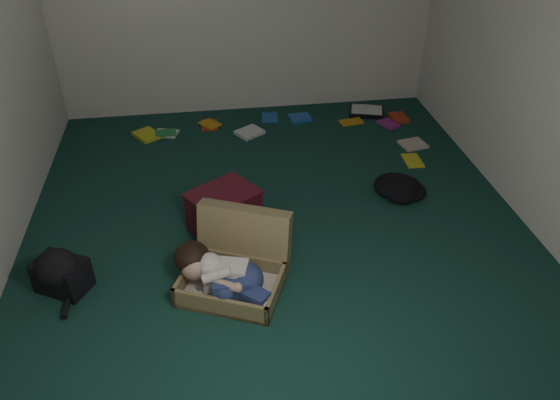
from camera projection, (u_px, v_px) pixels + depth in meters
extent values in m
plane|color=#143A30|center=(277.00, 225.00, 4.42)|extent=(4.50, 4.50, 0.00)
plane|color=silver|center=(371.00, 316.00, 1.85)|extent=(4.50, 0.00, 4.50)
plane|color=silver|center=(551.00, 57.00, 3.93)|extent=(0.00, 4.50, 4.50)
cube|color=olive|center=(231.00, 284.00, 3.74)|extent=(0.81, 0.71, 0.15)
cube|color=beige|center=(231.00, 288.00, 3.76)|extent=(0.73, 0.63, 0.02)
cube|color=olive|center=(244.00, 238.00, 3.90)|extent=(0.70, 0.46, 0.49)
cube|color=silver|center=(227.00, 276.00, 3.68)|extent=(0.32, 0.23, 0.21)
sphere|color=tan|center=(194.00, 267.00, 3.67)|extent=(0.18, 0.18, 0.18)
ellipsoid|color=black|center=(192.00, 257.00, 3.70)|extent=(0.24, 0.25, 0.21)
ellipsoid|color=navy|center=(247.00, 279.00, 3.66)|extent=(0.22, 0.25, 0.21)
cube|color=navy|center=(231.00, 288.00, 3.60)|extent=(0.25, 0.13, 0.13)
cube|color=navy|center=(252.00, 296.00, 3.57)|extent=(0.25, 0.24, 0.11)
sphere|color=white|center=(266.00, 298.00, 3.59)|extent=(0.11, 0.11, 0.11)
sphere|color=white|center=(264.00, 306.00, 3.54)|extent=(0.10, 0.10, 0.10)
cylinder|color=tan|center=(227.00, 285.00, 3.55)|extent=(0.18, 0.12, 0.06)
cube|color=#4D0F1C|center=(224.00, 212.00, 4.30)|extent=(0.61, 0.58, 0.32)
cube|color=#4D0F1C|center=(223.00, 194.00, 4.20)|extent=(0.64, 0.61, 0.02)
cube|color=black|center=(367.00, 112.00, 6.12)|extent=(0.44, 0.37, 0.05)
cube|color=white|center=(367.00, 109.00, 6.11)|extent=(0.39, 0.33, 0.01)
cube|color=yellow|center=(147.00, 135.00, 5.68)|extent=(0.22, 0.17, 0.02)
cube|color=#BD3619|center=(210.00, 125.00, 5.88)|extent=(0.28, 0.27, 0.02)
cube|color=white|center=(250.00, 133.00, 5.72)|extent=(0.22, 0.26, 0.02)
cube|color=#205CB0|center=(300.00, 118.00, 6.01)|extent=(0.24, 0.27, 0.02)
cube|color=orange|center=(351.00, 122.00, 5.94)|extent=(0.28, 0.26, 0.02)
cube|color=#24863E|center=(371.00, 111.00, 6.17)|extent=(0.24, 0.19, 0.02)
cube|color=#922489|center=(388.00, 124.00, 5.90)|extent=(0.28, 0.27, 0.02)
cube|color=beige|center=(413.00, 144.00, 5.52)|extent=(0.21, 0.25, 0.02)
cube|color=yellow|center=(413.00, 160.00, 5.26)|extent=(0.25, 0.27, 0.02)
cube|color=#BD3619|center=(399.00, 118.00, 6.01)|extent=(0.27, 0.25, 0.02)
cube|color=white|center=(166.00, 133.00, 5.71)|extent=(0.25, 0.20, 0.02)
cube|color=#205CB0|center=(270.00, 117.00, 6.03)|extent=(0.27, 0.28, 0.02)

